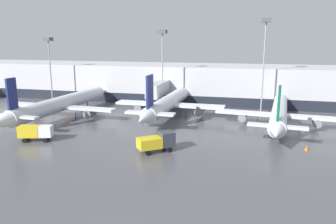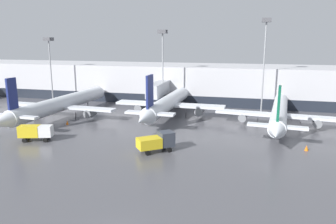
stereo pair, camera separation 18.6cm
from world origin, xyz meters
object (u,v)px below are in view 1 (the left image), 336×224
parked_jet_0 (61,104)px  parked_jet_3 (279,113)px  traffic_cone_3 (307,148)px  traffic_cone_4 (67,123)px  service_truck_0 (157,141)px  apron_light_mast_0 (162,47)px  parked_jet_1 (169,102)px  apron_light_mast_1 (49,51)px  service_truck_2 (35,131)px  apron_light_mast_2 (265,40)px

parked_jet_0 → parked_jet_3: parked_jet_0 is taller
traffic_cone_3 → traffic_cone_4: (-40.49, 4.76, 0.00)m
service_truck_0 → apron_light_mast_0: bearing=65.5°
parked_jet_1 → apron_light_mast_1: bearing=80.0°
parked_jet_3 → traffic_cone_4: (-37.58, -7.58, -2.24)m
service_truck_0 → traffic_cone_3: bearing=-22.6°
apron_light_mast_0 → traffic_cone_3: bearing=-39.2°
parked_jet_0 → apron_light_mast_1: (-10.36, 12.93, 9.92)m
service_truck_0 → traffic_cone_3: 21.10m
service_truck_2 → apron_light_mast_0: (12.93, 27.27, 12.28)m
service_truck_2 → traffic_cone_3: service_truck_2 is taller
apron_light_mast_2 → service_truck_2: bearing=-140.2°
apron_light_mast_0 → apron_light_mast_2: size_ratio=0.89×
traffic_cone_4 → parked_jet_0: bearing=130.9°
traffic_cone_3 → traffic_cone_4: size_ratio=1.00×
service_truck_2 → apron_light_mast_2: bearing=23.6°
apron_light_mast_1 → apron_light_mast_0: bearing=-0.9°
traffic_cone_4 → apron_light_mast_2: (34.83, 18.29, 14.88)m
apron_light_mast_0 → apron_light_mast_2: apron_light_mast_2 is taller
traffic_cone_4 → traffic_cone_3: bearing=-6.7°
parked_jet_0 → service_truck_0: size_ratio=6.88×
parked_jet_1 → apron_light_mast_0: bearing=28.3°
parked_jet_0 → parked_jet_1: (20.61, 6.64, 0.11)m
parked_jet_1 → parked_jet_3: bearing=-98.5°
traffic_cone_3 → apron_light_mast_1: 60.51m
parked_jet_0 → apron_light_mast_1: apron_light_mast_1 is taller
parked_jet_0 → service_truck_2: 15.55m
parked_jet_3 → service_truck_2: parked_jet_3 is taller
parked_jet_0 → service_truck_0: 28.48m
apron_light_mast_1 → apron_light_mast_2: (49.21, 0.70, 2.57)m
parked_jet_0 → parked_jet_3: size_ratio=1.12×
parked_jet_0 → traffic_cone_4: size_ratio=46.81×
parked_jet_1 → apron_light_mast_0: 12.73m
service_truck_2 → apron_light_mast_0: size_ratio=0.30×
traffic_cone_3 → parked_jet_0: bearing=168.1°
service_truck_0 → service_truck_2: (-19.47, 0.22, 0.01)m
traffic_cone_3 → apron_light_mast_2: 28.01m
service_truck_0 → apron_light_mast_1: (-34.54, 27.92, 11.19)m
parked_jet_3 → service_truck_2: size_ratio=6.19×
service_truck_0 → parked_jet_3: bearing=7.9°
traffic_cone_4 → apron_light_mast_1: size_ratio=0.05×
service_truck_0 → service_truck_2: bearing=141.5°
apron_light_mast_2 → service_truck_0: bearing=-117.1°
parked_jet_3 → apron_light_mast_0: (-23.95, 9.57, 11.16)m
service_truck_0 → traffic_cone_4: 22.68m
apron_light_mast_2 → apron_light_mast_1: bearing=-179.2°
apron_light_mast_0 → apron_light_mast_1: (-28.01, 0.43, -1.09)m
apron_light_mast_1 → traffic_cone_3: bearing=-22.2°
service_truck_2 → apron_light_mast_1: (-15.07, 27.70, 11.18)m
service_truck_2 → traffic_cone_4: (-0.69, 10.12, -1.13)m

